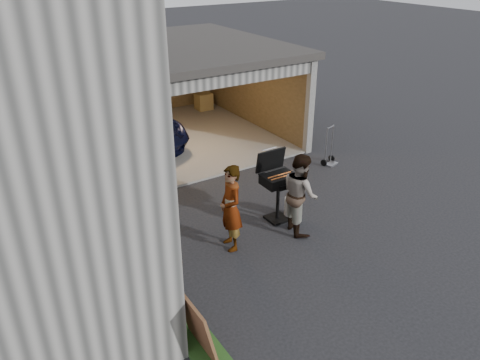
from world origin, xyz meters
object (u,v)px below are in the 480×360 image
object	(u,v)px
woman	(231,208)
man	(300,193)
bbq_grill	(277,181)
propane_tank	(291,207)
plywood_panel	(197,326)
hand_truck	(330,157)
minivan	(121,125)

from	to	relation	value
woman	man	world-z (taller)	woman
woman	bbq_grill	xyz separation A→B (m)	(1.40, 0.39, 0.04)
man	propane_tank	world-z (taller)	man
propane_tank	plywood_panel	bearing A→B (deg)	-146.33
man	hand_truck	bearing A→B (deg)	-37.86
bbq_grill	propane_tank	bearing A→B (deg)	-15.19
woman	plywood_panel	xyz separation A→B (m)	(-1.84, -2.09, -0.36)
bbq_grill	hand_truck	distance (m)	3.45
bbq_grill	hand_truck	xyz separation A→B (m)	(2.98, 1.58, -0.72)
bbq_grill	propane_tank	distance (m)	0.78
woman	plywood_panel	size ratio (longest dim) A/B	1.68
hand_truck	plywood_panel	bearing A→B (deg)	-163.83
minivan	man	xyz separation A→B (m)	(1.52, -6.52, 0.21)
man	plywood_panel	distance (m)	3.88
minivan	propane_tank	distance (m)	6.27
minivan	woman	world-z (taller)	woman
man	propane_tank	size ratio (longest dim) A/B	3.75
minivan	woman	distance (m)	6.32
bbq_grill	propane_tank	xyz separation A→B (m)	(0.34, -0.09, -0.69)
minivan	propane_tank	xyz separation A→B (m)	(1.73, -6.01, -0.42)
woman	hand_truck	size ratio (longest dim) A/B	1.61
minivan	bbq_grill	bearing A→B (deg)	-89.81
woman	plywood_panel	world-z (taller)	woman
woman	propane_tank	size ratio (longest dim) A/B	3.82
woman	man	xyz separation A→B (m)	(1.53, -0.21, -0.02)
bbq_grill	plywood_panel	distance (m)	4.10
plywood_panel	minivan	bearing A→B (deg)	77.58
plywood_panel	hand_truck	world-z (taller)	hand_truck
plywood_panel	hand_truck	bearing A→B (deg)	33.14
woman	man	bearing A→B (deg)	91.45
minivan	plywood_panel	size ratio (longest dim) A/B	4.45
minivan	man	size ratio (longest dim) A/B	2.71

